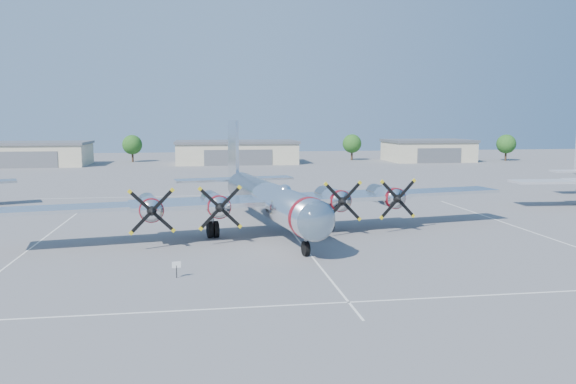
{
  "coord_description": "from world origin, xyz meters",
  "views": [
    {
      "loc": [
        -8.12,
        -52.03,
        10.35
      ],
      "look_at": [
        0.28,
        2.65,
        3.2
      ],
      "focal_mm": 35.0,
      "sensor_mm": 36.0,
      "label": 1
    }
  ],
  "objects": [
    {
      "name": "tree_east",
      "position": [
        30.0,
        88.0,
        4.22
      ],
      "size": [
        4.8,
        4.8,
        6.64
      ],
      "color": "#382619",
      "rests_on": "ground"
    },
    {
      "name": "hangar_west",
      "position": [
        -45.0,
        81.96,
        2.71
      ],
      "size": [
        22.6,
        14.6,
        5.4
      ],
      "color": "#B4AB8F",
      "rests_on": "ground"
    },
    {
      "name": "tree_far_east",
      "position": [
        68.0,
        80.0,
        4.22
      ],
      "size": [
        4.8,
        4.8,
        6.64
      ],
      "color": "#382619",
      "rests_on": "ground"
    },
    {
      "name": "hangar_center",
      "position": [
        0.0,
        81.96,
        2.71
      ],
      "size": [
        28.6,
        14.6,
        5.4
      ],
      "color": "#B4AB8F",
      "rests_on": "ground"
    },
    {
      "name": "hangar_east",
      "position": [
        48.0,
        81.96,
        2.71
      ],
      "size": [
        20.6,
        14.6,
        5.4
      ],
      "color": "#B4AB8F",
      "rests_on": "ground"
    },
    {
      "name": "parking_lines",
      "position": [
        0.0,
        -1.75,
        0.01
      ],
      "size": [
        60.0,
        50.08,
        0.01
      ],
      "color": "silver",
      "rests_on": "ground"
    },
    {
      "name": "tree_west",
      "position": [
        -25.0,
        90.0,
        4.22
      ],
      "size": [
        4.8,
        4.8,
        6.64
      ],
      "color": "#382619",
      "rests_on": "ground"
    },
    {
      "name": "ground",
      "position": [
        0.0,
        0.0,
        0.0
      ],
      "size": [
        260.0,
        260.0,
        0.0
      ],
      "primitive_type": "plane",
      "color": "#5B5B5E",
      "rests_on": "ground"
    },
    {
      "name": "info_placard",
      "position": [
        -9.92,
        -15.44,
        0.78
      ],
      "size": [
        0.58,
        0.13,
        1.1
      ],
      "rotation": [
        0.0,
        0.0,
        0.16
      ],
      "color": "black",
      "rests_on": "ground"
    },
    {
      "name": "main_bomber_b29",
      "position": [
        -2.25,
        -0.07,
        0.0
      ],
      "size": [
        51.11,
        39.09,
        10.27
      ],
      "primitive_type": null,
      "rotation": [
        0.0,
        0.0,
        0.17
      ],
      "color": "white",
      "rests_on": "ground"
    }
  ]
}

